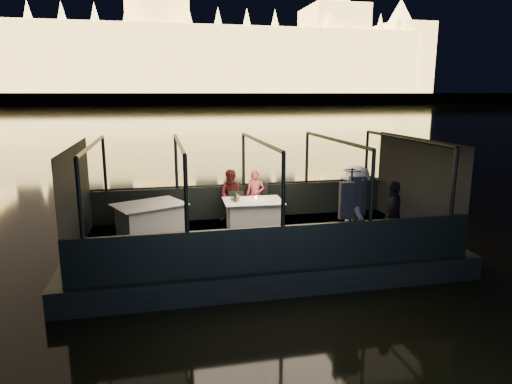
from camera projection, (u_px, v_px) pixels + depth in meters
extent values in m
plane|color=black|center=(168.00, 114.00, 87.27)|extent=(500.00, 500.00, 0.00)
cube|color=black|center=(260.00, 259.00, 10.86)|extent=(8.60, 4.40, 1.00)
cube|color=black|center=(260.00, 240.00, 10.76)|extent=(8.00, 4.00, 0.04)
cube|color=black|center=(244.00, 201.00, 12.57)|extent=(8.00, 0.08, 0.90)
cube|color=black|center=(282.00, 248.00, 8.75)|extent=(8.00, 0.08, 0.90)
cube|color=#423D33|center=(160.00, 100.00, 211.21)|extent=(400.00, 140.00, 6.00)
cube|color=silver|center=(253.00, 215.00, 11.37)|extent=(1.49, 1.11, 0.77)
cube|color=white|center=(150.00, 222.00, 10.78)|extent=(1.89, 1.67, 0.83)
cube|color=black|center=(237.00, 208.00, 11.85)|extent=(0.40, 0.40, 0.85)
cube|color=black|center=(261.00, 205.00, 12.17)|extent=(0.60, 0.60, 1.00)
imported|color=#D34D56|center=(255.00, 193.00, 12.17)|extent=(0.57, 0.47, 1.38)
imported|color=#441316|center=(232.00, 194.00, 12.05)|extent=(0.81, 0.72, 1.41)
imported|color=silver|center=(355.00, 215.00, 9.62)|extent=(0.80, 1.29, 1.90)
imported|color=black|center=(393.00, 213.00, 9.81)|extent=(0.74, 0.99, 1.55)
cylinder|color=#123314|center=(235.00, 196.00, 11.08)|extent=(0.08, 0.08, 0.33)
cylinder|color=brown|center=(235.00, 199.00, 11.28)|extent=(0.25, 0.25, 0.09)
cylinder|color=#FFB13F|center=(256.00, 198.00, 11.39)|extent=(0.08, 0.08, 0.08)
cylinder|color=white|center=(271.00, 201.00, 11.19)|extent=(0.23, 0.23, 0.01)
cylinder|color=silver|center=(235.00, 198.00, 11.50)|extent=(0.29, 0.29, 0.01)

